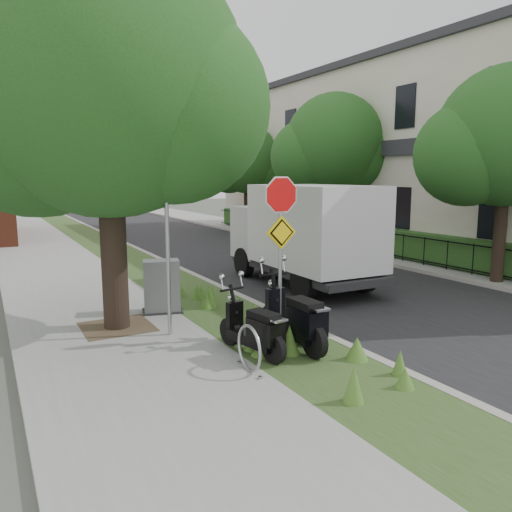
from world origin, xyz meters
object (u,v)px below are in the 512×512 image
at_px(scooter_near, 258,334).
at_px(box_truck, 304,230).
at_px(sign_assembly, 281,224).
at_px(scooter_far, 298,325).
at_px(utility_cabinet, 162,287).

height_order(scooter_near, box_truck, box_truck).
bearing_deg(sign_assembly, scooter_far, -94.79).
xyz_separation_m(scooter_far, utility_cabinet, (-1.34, 3.64, 0.11)).
bearing_deg(scooter_near, sign_assembly, 38.22).
distance_m(sign_assembly, scooter_far, 1.88).
distance_m(scooter_near, utility_cabinet, 3.64).
bearing_deg(utility_cabinet, sign_assembly, -64.36).
bearing_deg(box_truck, utility_cabinet, -165.75).
distance_m(scooter_far, box_truck, 6.00).
height_order(scooter_near, utility_cabinet, utility_cabinet).
xyz_separation_m(scooter_near, box_truck, (4.19, 4.80, 1.13)).
xyz_separation_m(scooter_near, scooter_far, (0.80, -0.04, 0.06)).
height_order(sign_assembly, scooter_far, sign_assembly).
xyz_separation_m(scooter_far, box_truck, (3.39, 4.84, 1.06)).
height_order(scooter_far, utility_cabinet, utility_cabinet).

